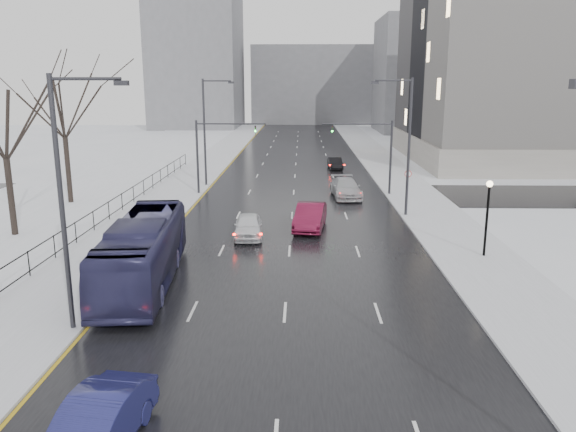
# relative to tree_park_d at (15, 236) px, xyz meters

# --- Properties ---
(road) EXTENTS (16.00, 150.00, 0.04)m
(road) POSITION_rel_tree_park_d_xyz_m (17.80, 26.00, 0.02)
(road) COLOR black
(road) RESTS_ON ground
(cross_road) EXTENTS (130.00, 10.00, 0.04)m
(cross_road) POSITION_rel_tree_park_d_xyz_m (17.80, 14.00, 0.02)
(cross_road) COLOR black
(cross_road) RESTS_ON ground
(sidewalk_left) EXTENTS (5.00, 150.00, 0.16)m
(sidewalk_left) POSITION_rel_tree_park_d_xyz_m (7.30, 26.00, 0.08)
(sidewalk_left) COLOR silver
(sidewalk_left) RESTS_ON ground
(sidewalk_right) EXTENTS (5.00, 150.00, 0.16)m
(sidewalk_right) POSITION_rel_tree_park_d_xyz_m (28.30, 26.00, 0.08)
(sidewalk_right) COLOR silver
(sidewalk_right) RESTS_ON ground
(park_strip) EXTENTS (14.00, 150.00, 0.12)m
(park_strip) POSITION_rel_tree_park_d_xyz_m (-2.20, 26.00, 0.06)
(park_strip) COLOR white
(park_strip) RESTS_ON ground
(tree_park_d) EXTENTS (8.75, 8.75, 12.50)m
(tree_park_d) POSITION_rel_tree_park_d_xyz_m (0.00, 0.00, 0.00)
(tree_park_d) COLOR black
(tree_park_d) RESTS_ON ground
(tree_park_e) EXTENTS (9.45, 9.45, 13.50)m
(tree_park_e) POSITION_rel_tree_park_d_xyz_m (-0.40, 10.00, 0.00)
(tree_park_e) COLOR black
(tree_park_e) RESTS_ON ground
(iron_fence) EXTENTS (0.06, 70.00, 1.30)m
(iron_fence) POSITION_rel_tree_park_d_xyz_m (4.80, -4.00, 0.91)
(iron_fence) COLOR black
(iron_fence) RESTS_ON sidewalk_left
(streetlight_r_mid) EXTENTS (2.95, 0.25, 10.00)m
(streetlight_r_mid) POSITION_rel_tree_park_d_xyz_m (25.97, 6.00, 5.62)
(streetlight_r_mid) COLOR #2D2D33
(streetlight_r_mid) RESTS_ON ground
(streetlight_l_near) EXTENTS (2.95, 0.25, 10.00)m
(streetlight_l_near) POSITION_rel_tree_park_d_xyz_m (9.63, -14.00, 5.62)
(streetlight_l_near) COLOR #2D2D33
(streetlight_l_near) RESTS_ON ground
(streetlight_l_far) EXTENTS (2.95, 0.25, 10.00)m
(streetlight_l_far) POSITION_rel_tree_park_d_xyz_m (9.63, 18.00, 5.62)
(streetlight_l_far) COLOR #2D2D33
(streetlight_l_far) RESTS_ON ground
(lamppost_r_mid) EXTENTS (0.36, 0.36, 4.28)m
(lamppost_r_mid) POSITION_rel_tree_park_d_xyz_m (28.80, -4.00, 2.94)
(lamppost_r_mid) COLOR black
(lamppost_r_mid) RESTS_ON sidewalk_right
(mast_signal_right) EXTENTS (6.10, 0.33, 6.50)m
(mast_signal_right) POSITION_rel_tree_park_d_xyz_m (25.13, 14.00, 4.11)
(mast_signal_right) COLOR #2D2D33
(mast_signal_right) RESTS_ON ground
(mast_signal_left) EXTENTS (6.10, 0.33, 6.50)m
(mast_signal_left) POSITION_rel_tree_park_d_xyz_m (10.47, 14.00, 4.11)
(mast_signal_left) COLOR #2D2D33
(mast_signal_left) RESTS_ON ground
(no_uturn_sign) EXTENTS (0.60, 0.06, 2.70)m
(no_uturn_sign) POSITION_rel_tree_park_d_xyz_m (27.00, 10.00, 2.30)
(no_uturn_sign) COLOR #2D2D33
(no_uturn_sign) RESTS_ON sidewalk_right
(bldg_far_right) EXTENTS (24.00, 20.00, 22.00)m
(bldg_far_right) POSITION_rel_tree_park_d_xyz_m (45.80, 81.00, 11.00)
(bldg_far_right) COLOR slate
(bldg_far_right) RESTS_ON ground
(bldg_far_left) EXTENTS (18.00, 22.00, 28.00)m
(bldg_far_left) POSITION_rel_tree_park_d_xyz_m (-4.20, 91.00, 14.00)
(bldg_far_left) COLOR slate
(bldg_far_left) RESTS_ON ground
(bldg_far_center) EXTENTS (30.00, 18.00, 18.00)m
(bldg_far_center) POSITION_rel_tree_park_d_xyz_m (21.80, 106.00, 9.00)
(bldg_far_center) COLOR slate
(bldg_far_center) RESTS_ON ground
(sedan_left_near) EXTENTS (2.27, 4.90, 1.55)m
(sedan_left_near) POSITION_rel_tree_park_d_xyz_m (13.07, -21.52, 0.82)
(sedan_left_near) COLOR navy
(sedan_left_near) RESTS_ON road
(bus) EXTENTS (3.72, 11.85, 3.25)m
(bus) POSITION_rel_tree_park_d_xyz_m (10.80, -8.58, 1.66)
(bus) COLOR navy
(bus) RESTS_ON road
(sedan_center_near) EXTENTS (2.05, 4.46, 1.48)m
(sedan_center_near) POSITION_rel_tree_park_d_xyz_m (15.12, -0.03, 0.78)
(sedan_center_near) COLOR silver
(sedan_center_near) RESTS_ON road
(sedan_right_near) EXTENTS (2.45, 5.37, 1.71)m
(sedan_right_near) POSITION_rel_tree_park_d_xyz_m (19.08, 2.11, 0.89)
(sedan_right_near) COLOR maroon
(sedan_right_near) RESTS_ON road
(sedan_right_far) EXTENTS (2.69, 5.74, 1.62)m
(sedan_right_far) POSITION_rel_tree_park_d_xyz_m (22.30, 12.86, 0.85)
(sedan_right_far) COLOR #AFB0B4
(sedan_right_far) RESTS_ON road
(sedan_right_distant) EXTENTS (1.67, 4.12, 1.33)m
(sedan_right_distant) POSITION_rel_tree_park_d_xyz_m (22.30, 28.85, 0.71)
(sedan_right_distant) COLOR black
(sedan_right_distant) RESTS_ON road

